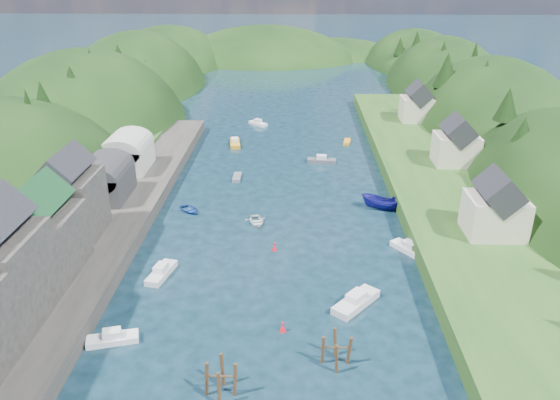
{
  "coord_description": "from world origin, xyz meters",
  "views": [
    {
      "loc": [
        2.08,
        -40.21,
        34.16
      ],
      "look_at": [
        0.0,
        28.0,
        4.0
      ],
      "focal_mm": 35.0,
      "sensor_mm": 36.0,
      "label": 1
    }
  ],
  "objects_px": {
    "piling_cluster_near": "(221,382)",
    "channel_buoy_far": "(274,247)",
    "channel_buoy_near": "(283,327)",
    "piling_cluster_far": "(336,353)"
  },
  "relations": [
    {
      "from": "piling_cluster_near",
      "to": "channel_buoy_near",
      "type": "height_order",
      "value": "piling_cluster_near"
    },
    {
      "from": "piling_cluster_far",
      "to": "channel_buoy_far",
      "type": "distance_m",
      "value": 22.22
    },
    {
      "from": "channel_buoy_far",
      "to": "piling_cluster_near",
      "type": "bearing_deg",
      "value": -97.9
    },
    {
      "from": "piling_cluster_far",
      "to": "channel_buoy_far",
      "type": "height_order",
      "value": "piling_cluster_far"
    },
    {
      "from": "piling_cluster_near",
      "to": "channel_buoy_far",
      "type": "distance_m",
      "value": 25.73
    },
    {
      "from": "channel_buoy_near",
      "to": "channel_buoy_far",
      "type": "height_order",
      "value": "same"
    },
    {
      "from": "piling_cluster_near",
      "to": "channel_buoy_far",
      "type": "relative_size",
      "value": 3.57
    },
    {
      "from": "piling_cluster_near",
      "to": "piling_cluster_far",
      "type": "relative_size",
      "value": 1.08
    },
    {
      "from": "piling_cluster_near",
      "to": "piling_cluster_far",
      "type": "distance_m",
      "value": 10.86
    },
    {
      "from": "piling_cluster_far",
      "to": "channel_buoy_near",
      "type": "bearing_deg",
      "value": 137.09
    }
  ]
}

